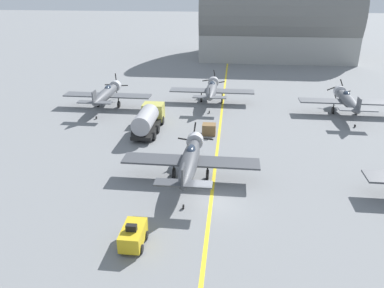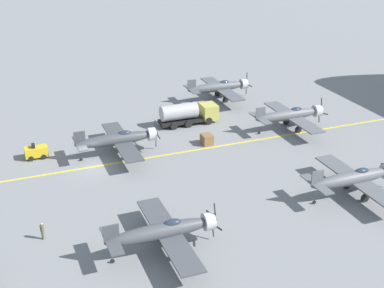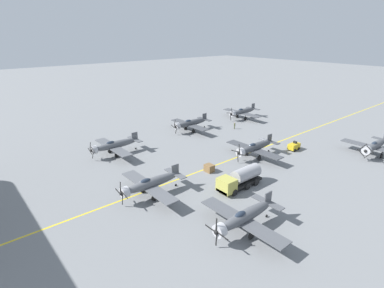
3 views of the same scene
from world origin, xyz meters
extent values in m
plane|color=slate|center=(0.00, 0.00, 0.00)|extent=(400.00, 400.00, 0.00)
cube|color=yellow|center=(0.00, 0.00, 0.00)|extent=(0.30, 160.00, 0.01)
ellipsoid|color=#44464C|center=(18.26, 2.17, 2.05)|extent=(1.50, 9.50, 1.42)
cylinder|color=#B7B7BC|center=(18.26, 6.62, 2.05)|extent=(1.58, 0.90, 1.58)
ellipsoid|color=#232D3D|center=(18.26, 3.31, 2.61)|extent=(0.80, 1.70, 0.76)
cube|color=#44464C|center=(18.26, 2.93, 1.71)|extent=(12.00, 2.10, 0.16)
cube|color=#44464C|center=(18.26, -1.92, 2.20)|extent=(4.40, 1.10, 0.12)
cube|color=#44464C|center=(18.26, -1.92, 2.85)|extent=(0.14, 1.30, 1.60)
sphere|color=black|center=(18.26, 7.12, 2.05)|extent=(0.56, 0.56, 0.56)
cube|color=black|center=(17.42, 7.12, 2.29)|extent=(1.72, 0.06, 0.61)
cube|color=black|center=(18.03, 7.12, 1.21)|extent=(0.61, 0.06, 1.72)
cube|color=black|center=(19.10, 7.12, 1.81)|extent=(1.72, 0.06, 0.61)
cube|color=black|center=(18.50, 7.12, 2.89)|extent=(0.61, 0.06, 1.72)
cylinder|color=black|center=(16.76, 2.93, 1.08)|extent=(0.14, 0.14, 1.26)
cylinder|color=black|center=(16.76, 2.93, 0.45)|extent=(0.22, 0.90, 0.90)
cylinder|color=black|center=(19.76, 2.93, 1.08)|extent=(0.14, 0.14, 1.26)
cylinder|color=black|center=(19.76, 2.93, 0.45)|extent=(0.22, 0.90, 0.90)
cylinder|color=black|center=(18.26, -1.98, 0.18)|extent=(0.12, 0.36, 0.36)
ellipsoid|color=#57595E|center=(-1.63, 26.34, 2.05)|extent=(1.50, 9.50, 1.42)
cylinder|color=#B7B7BC|center=(-1.63, 30.79, 2.05)|extent=(1.58, 0.90, 1.58)
ellipsoid|color=#232D3D|center=(-1.63, 27.48, 2.61)|extent=(0.80, 1.70, 0.76)
cube|color=#57595E|center=(-1.63, 27.10, 1.71)|extent=(12.00, 2.10, 0.16)
cube|color=#57595E|center=(-1.63, 22.25, 2.20)|extent=(4.40, 1.10, 0.12)
cube|color=#57595E|center=(-1.63, 22.25, 2.85)|extent=(0.14, 1.30, 1.60)
sphere|color=black|center=(-1.63, 31.29, 2.05)|extent=(0.56, 0.56, 0.56)
cube|color=black|center=(-1.79, 31.29, 1.19)|extent=(0.46, 0.06, 1.75)
cube|color=black|center=(-0.77, 31.29, 1.89)|extent=(1.75, 0.06, 0.46)
cube|color=black|center=(-1.47, 31.29, 2.91)|extent=(0.46, 0.06, 1.75)
cube|color=black|center=(-2.49, 31.29, 2.21)|extent=(1.75, 0.06, 0.46)
cylinder|color=black|center=(-3.13, 27.10, 1.08)|extent=(0.14, 0.14, 1.26)
cylinder|color=black|center=(-3.13, 27.10, 0.45)|extent=(0.22, 0.90, 0.90)
cylinder|color=black|center=(-0.13, 27.10, 1.08)|extent=(0.14, 0.14, 1.26)
cylinder|color=black|center=(-0.13, 27.10, 0.45)|extent=(0.22, 0.90, 0.90)
cylinder|color=black|center=(-1.63, 22.19, 0.18)|extent=(0.12, 0.36, 0.36)
ellipsoid|color=#55585D|center=(16.15, 23.06, 2.05)|extent=(1.50, 9.50, 1.42)
ellipsoid|color=#232D3D|center=(16.15, 24.20, 2.61)|extent=(0.80, 1.70, 0.76)
cube|color=#55585D|center=(16.15, 23.82, 1.71)|extent=(12.00, 2.10, 0.16)
cube|color=#55585D|center=(16.15, 18.97, 2.20)|extent=(4.40, 1.10, 0.12)
cube|color=#55585D|center=(16.15, 18.97, 2.85)|extent=(0.14, 1.30, 1.60)
cylinder|color=black|center=(14.65, 23.82, 1.08)|extent=(0.14, 0.14, 1.26)
cylinder|color=black|center=(14.65, 23.82, 0.45)|extent=(0.22, 0.90, 0.90)
cylinder|color=black|center=(17.65, 23.82, 1.08)|extent=(0.14, 0.14, 1.26)
cylinder|color=black|center=(17.65, 23.82, 0.45)|extent=(0.22, 0.90, 0.90)
cylinder|color=black|center=(16.15, 18.91, 0.18)|extent=(0.12, 0.36, 0.36)
ellipsoid|color=#505358|center=(-15.79, 22.47, 2.05)|extent=(1.50, 9.50, 1.42)
cylinder|color=#B7B7BC|center=(-15.79, 26.92, 2.05)|extent=(1.58, 0.90, 1.58)
ellipsoid|color=#232D3D|center=(-15.79, 23.61, 2.61)|extent=(0.80, 1.70, 0.76)
cube|color=#505358|center=(-15.79, 23.23, 1.71)|extent=(12.00, 2.10, 0.16)
cube|color=#505358|center=(-15.79, 18.38, 2.20)|extent=(4.40, 1.10, 0.12)
cube|color=#505358|center=(-15.79, 18.38, 2.85)|extent=(0.14, 1.30, 1.60)
sphere|color=black|center=(-15.79, 27.42, 2.05)|extent=(0.56, 0.56, 0.56)
cube|color=black|center=(-15.83, 27.42, 1.18)|extent=(0.22, 0.06, 1.75)
cube|color=black|center=(-14.91, 27.42, 2.01)|extent=(1.75, 0.06, 0.22)
cube|color=black|center=(-15.75, 27.42, 2.92)|extent=(0.22, 0.06, 1.75)
cube|color=black|center=(-16.66, 27.42, 2.09)|extent=(1.75, 0.06, 0.22)
cylinder|color=black|center=(-17.29, 23.23, 1.08)|extent=(0.14, 0.14, 1.26)
cylinder|color=black|center=(-17.29, 23.23, 0.45)|extent=(0.22, 0.90, 0.90)
cylinder|color=black|center=(-14.29, 23.23, 1.08)|extent=(0.14, 0.14, 1.26)
cylinder|color=black|center=(-14.29, 23.23, 0.45)|extent=(0.22, 0.90, 0.90)
cylinder|color=black|center=(-15.79, 18.32, 0.18)|extent=(0.12, 0.36, 0.36)
ellipsoid|color=#404348|center=(-2.06, 3.38, 2.05)|extent=(1.50, 9.50, 1.42)
cylinder|color=#B7B7BC|center=(-2.06, 7.83, 2.05)|extent=(1.58, 0.90, 1.58)
ellipsoid|color=#232D3D|center=(-2.06, 4.52, 2.61)|extent=(0.80, 1.70, 0.76)
cube|color=#404348|center=(-2.06, 4.14, 1.71)|extent=(12.00, 2.10, 0.16)
cube|color=#404348|center=(-2.06, -0.71, 2.20)|extent=(4.40, 1.10, 0.12)
cube|color=#404348|center=(-2.06, -0.71, 2.85)|extent=(0.14, 1.30, 1.60)
sphere|color=black|center=(-2.06, 8.33, 2.05)|extent=(0.56, 0.56, 0.56)
cube|color=black|center=(-2.17, 8.33, 2.92)|extent=(0.36, 0.06, 1.75)
cube|color=black|center=(-2.93, 8.33, 1.94)|extent=(1.75, 0.06, 0.36)
cube|color=black|center=(-1.95, 8.33, 1.18)|extent=(0.36, 0.06, 1.75)
cube|color=black|center=(-1.19, 8.33, 2.16)|extent=(1.75, 0.06, 0.36)
cylinder|color=black|center=(-3.56, 4.14, 1.08)|extent=(0.14, 0.14, 1.26)
cylinder|color=black|center=(-3.56, 4.14, 0.45)|extent=(0.22, 0.90, 0.90)
cylinder|color=black|center=(-0.56, 4.14, 1.08)|extent=(0.14, 0.14, 1.26)
cylinder|color=black|center=(-0.56, 4.14, 0.45)|extent=(0.22, 0.90, 0.90)
cylinder|color=black|center=(-2.06, -0.77, 0.18)|extent=(0.12, 0.36, 0.36)
cube|color=black|center=(-8.25, 14.92, 0.62)|extent=(2.25, 8.00, 0.40)
cube|color=#B2AD4C|center=(-8.25, 17.88, 1.42)|extent=(2.50, 2.08, 2.00)
cylinder|color=#9E9EA3|center=(-8.25, 13.60, 1.93)|extent=(2.10, 4.96, 2.10)
cylinder|color=black|center=(-9.43, 17.40, 0.50)|extent=(0.30, 1.00, 1.00)
cylinder|color=black|center=(-7.06, 17.40, 0.50)|extent=(0.30, 1.00, 1.00)
cylinder|color=black|center=(-9.43, 14.52, 0.50)|extent=(0.30, 1.00, 1.00)
cylinder|color=black|center=(-7.06, 14.52, 0.50)|extent=(0.30, 1.00, 1.00)
cylinder|color=black|center=(-9.43, 12.44, 0.50)|extent=(0.30, 1.00, 1.00)
cylinder|color=black|center=(-7.06, 12.44, 0.50)|extent=(0.30, 1.00, 1.00)
cube|color=gold|center=(-4.78, -5.43, 0.80)|extent=(1.40, 2.60, 1.10)
cube|color=black|center=(-4.78, -5.69, 1.57)|extent=(0.70, 0.36, 0.44)
cylinder|color=black|center=(-5.47, -4.72, 0.30)|extent=(0.20, 0.60, 0.60)
cylinder|color=black|center=(-4.09, -4.72, 0.30)|extent=(0.20, 0.60, 0.60)
cylinder|color=black|center=(-5.47, -6.15, 0.30)|extent=(0.20, 0.60, 0.60)
cylinder|color=black|center=(-4.09, -6.15, 0.30)|extent=(0.20, 0.60, 0.60)
cylinder|color=#515638|center=(12.62, -6.87, 0.39)|extent=(0.25, 0.25, 0.78)
cylinder|color=#515638|center=(12.62, -6.87, 1.11)|extent=(0.36, 0.36, 0.65)
sphere|color=tan|center=(12.62, -6.87, 1.54)|extent=(0.21, 0.21, 0.21)
cube|color=brown|center=(-1.15, 14.66, 0.63)|extent=(1.53, 1.28, 1.27)
camera|label=1|loc=(1.31, -25.05, 16.18)|focal=35.00mm
camera|label=2|loc=(54.48, -9.11, 26.98)|focal=50.00mm
camera|label=3|loc=(-34.67, 46.80, 22.14)|focal=28.00mm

